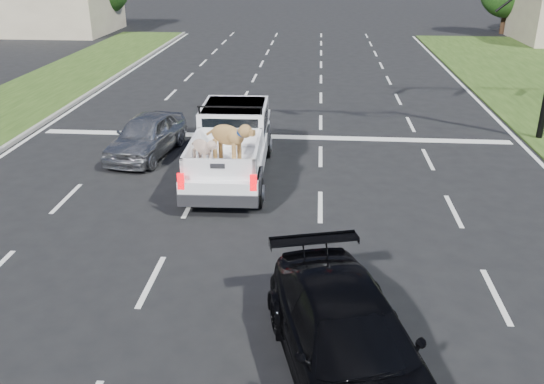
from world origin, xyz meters
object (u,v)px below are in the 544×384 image
Objects in this scene: black_coupe at (350,343)px; pickup_truck at (231,144)px; silver_sedan at (146,135)px; traffic_signal at (490,1)px.

pickup_truck is at bearing 94.78° from black_coupe.
silver_sedan is at bearing 105.84° from black_coupe.
silver_sedan is 0.80× the size of black_coupe.
pickup_truck reaches higher than silver_sedan.
pickup_truck is 1.44× the size of silver_sedan.
silver_sedan is at bearing 150.02° from pickup_truck.
traffic_signal is 9.98m from pickup_truck.
traffic_signal is 1.83× the size of black_coupe.
pickup_truck is 3.48m from silver_sedan.
traffic_signal is 14.61m from black_coupe.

